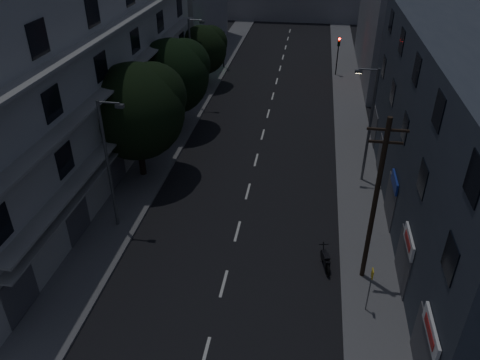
# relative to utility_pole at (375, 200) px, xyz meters

# --- Properties ---
(ground) EXTENTS (160.00, 160.00, 0.00)m
(ground) POSITION_rel_utility_pole_xyz_m (-7.11, 16.89, -4.87)
(ground) COLOR black
(ground) RESTS_ON ground
(sidewalk_left) EXTENTS (3.00, 90.00, 0.15)m
(sidewalk_left) POSITION_rel_utility_pole_xyz_m (-14.61, 16.89, -4.79)
(sidewalk_left) COLOR #565659
(sidewalk_left) RESTS_ON ground
(sidewalk_right) EXTENTS (3.00, 90.00, 0.15)m
(sidewalk_right) POSITION_rel_utility_pole_xyz_m (0.39, 16.89, -4.79)
(sidewalk_right) COLOR #565659
(sidewalk_right) RESTS_ON ground
(lane_markings) EXTENTS (0.15, 60.50, 0.01)m
(lane_markings) POSITION_rel_utility_pole_xyz_m (-7.11, 23.14, -4.86)
(lane_markings) COLOR beige
(lane_markings) RESTS_ON ground
(building_left) EXTENTS (7.00, 36.00, 14.00)m
(building_left) POSITION_rel_utility_pole_xyz_m (-19.09, 9.89, 2.13)
(building_left) COLOR #A2A29D
(building_left) RESTS_ON ground
(building_right) EXTENTS (6.19, 28.00, 11.00)m
(building_right) POSITION_rel_utility_pole_xyz_m (4.88, 5.88, 0.63)
(building_right) COLOR #2D333D
(building_right) RESTS_ON ground
(building_far_right) EXTENTS (6.00, 20.00, 13.00)m
(building_far_right) POSITION_rel_utility_pole_xyz_m (4.89, 33.89, 1.63)
(building_far_right) COLOR slate
(building_far_right) RESTS_ON ground
(tree_near) EXTENTS (6.54, 6.54, 8.06)m
(tree_near) POSITION_rel_utility_pole_xyz_m (-14.77, 8.41, 0.33)
(tree_near) COLOR black
(tree_near) RESTS_ON sidewalk_left
(tree_mid) EXTENTS (6.13, 6.13, 7.55)m
(tree_mid) POSITION_rel_utility_pole_xyz_m (-14.67, 16.52, -0.00)
(tree_mid) COLOR black
(tree_mid) RESTS_ON sidewalk_left
(tree_far) EXTENTS (4.93, 4.93, 6.10)m
(tree_far) POSITION_rel_utility_pole_xyz_m (-14.60, 27.41, -0.90)
(tree_far) COLOR black
(tree_far) RESTS_ON sidewalk_left
(traffic_signal_far_right) EXTENTS (0.28, 0.37, 4.10)m
(traffic_signal_far_right) POSITION_rel_utility_pole_xyz_m (-0.77, 32.64, -1.77)
(traffic_signal_far_right) COLOR black
(traffic_signal_far_right) RESTS_ON sidewalk_right
(traffic_signal_far_left) EXTENTS (0.28, 0.37, 4.10)m
(traffic_signal_far_left) POSITION_rel_utility_pole_xyz_m (-13.61, 33.25, -1.77)
(traffic_signal_far_left) COLOR black
(traffic_signal_far_left) RESTS_ON sidewalk_left
(street_lamp_left_near) EXTENTS (1.51, 0.25, 8.00)m
(street_lamp_left_near) POSITION_rel_utility_pole_xyz_m (-14.28, 2.29, -0.27)
(street_lamp_left_near) COLOR #5B5F63
(street_lamp_left_near) RESTS_ON sidewalk_left
(street_lamp_right) EXTENTS (1.51, 0.25, 8.00)m
(street_lamp_right) POSITION_rel_utility_pole_xyz_m (0.51, 9.95, -0.27)
(street_lamp_right) COLOR #54565B
(street_lamp_right) RESTS_ON sidewalk_right
(street_lamp_left_far) EXTENTS (1.51, 0.25, 8.00)m
(street_lamp_left_far) POSITION_rel_utility_pole_xyz_m (-14.27, 21.48, -0.27)
(street_lamp_left_far) COLOR #575A5E
(street_lamp_left_far) RESTS_ON sidewalk_left
(utility_pole) EXTENTS (1.80, 0.24, 9.00)m
(utility_pole) POSITION_rel_utility_pole_xyz_m (0.00, 0.00, 0.00)
(utility_pole) COLOR black
(utility_pole) RESTS_ON sidewalk_right
(bus_stop_sign) EXTENTS (0.06, 0.35, 2.52)m
(bus_stop_sign) POSITION_rel_utility_pole_xyz_m (0.01, -2.45, -2.98)
(bus_stop_sign) COLOR #595B60
(bus_stop_sign) RESTS_ON sidewalk_right
(motorcycle) EXTENTS (0.67, 1.89, 1.22)m
(motorcycle) POSITION_rel_utility_pole_xyz_m (-1.93, 0.47, -4.38)
(motorcycle) COLOR black
(motorcycle) RESTS_ON ground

